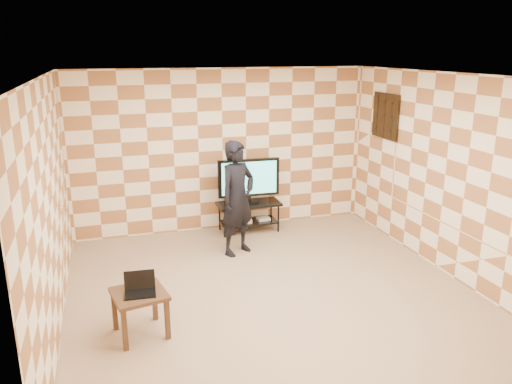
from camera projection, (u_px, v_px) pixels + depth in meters
floor at (270, 290)px, 6.42m from camera, size 5.00×5.00×0.00m
wall_back at (223, 151)px, 8.34m from camera, size 5.00×0.02×2.70m
wall_front at (377, 276)px, 3.75m from camera, size 5.00×0.02×2.70m
wall_left at (50, 208)px, 5.34m from camera, size 0.02×5.00×2.70m
wall_right at (445, 175)px, 6.75m from camera, size 0.02×5.00×2.70m
ceiling at (271, 75)px, 5.67m from camera, size 5.00×5.00×0.02m
wall_art at (386, 116)px, 8.00m from camera, size 0.04×0.72×0.72m
tv_stand at (249, 210)px, 8.41m from camera, size 1.05×0.47×0.50m
tv at (249, 179)px, 8.25m from camera, size 1.04×0.21×0.75m
dvd_player at (238, 220)px, 8.42m from camera, size 0.44×0.33×0.07m
game_console at (263, 219)px, 8.51m from camera, size 0.22×0.17×0.05m
side_table at (139, 300)px, 5.32m from camera, size 0.63×0.63×0.50m
laptop at (140, 288)px, 5.28m from camera, size 0.34×0.28×0.22m
person at (237, 198)px, 7.37m from camera, size 0.75×0.67×1.72m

